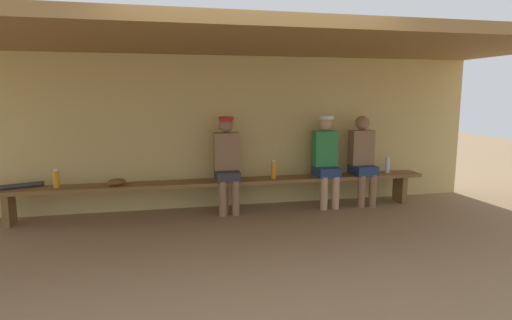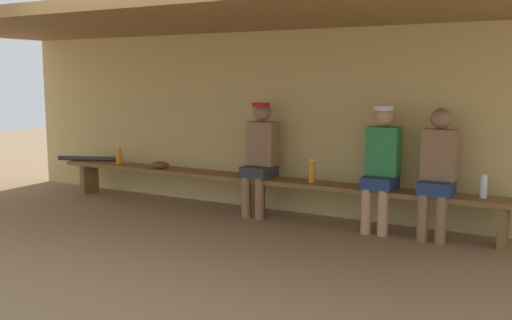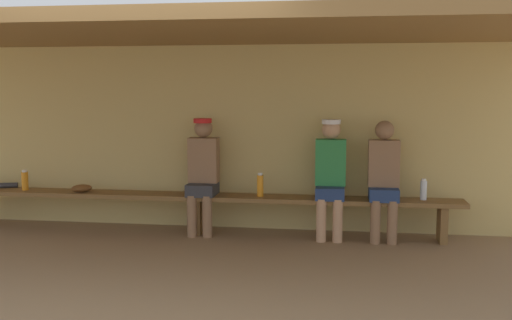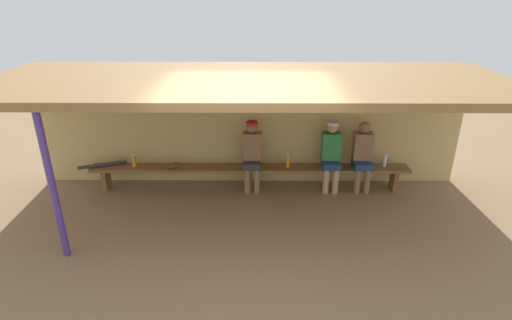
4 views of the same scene
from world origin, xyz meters
name	(u,v)px [view 1 (image 1 of 4)]	position (x,y,z in m)	size (l,w,h in m)	color
ground_plane	(245,251)	(0.00, 0.00, 0.00)	(24.00, 24.00, 0.00)	#8C6D4C
back_wall	(219,132)	(0.00, 2.00, 1.10)	(8.00, 0.20, 2.20)	tan
dugout_roof	(233,40)	(0.00, 0.70, 2.26)	(8.00, 2.80, 0.12)	olive
bench	(224,185)	(0.00, 1.55, 0.39)	(6.00, 0.36, 0.46)	brown
player_in_blue	(326,157)	(1.52, 1.55, 0.75)	(0.34, 0.42, 1.34)	navy
player_middle	(363,156)	(2.10, 1.55, 0.73)	(0.34, 0.42, 1.34)	navy
player_near_post	(227,160)	(0.04, 1.55, 0.75)	(0.34, 0.42, 1.34)	#333338
water_bottle_blue	(387,165)	(2.54, 1.59, 0.57)	(0.07, 0.07, 0.24)	silver
water_bottle_clear	(274,169)	(0.72, 1.54, 0.59)	(0.07, 0.07, 0.27)	orange
water_bottle_green	(56,179)	(-2.17, 1.54, 0.58)	(0.08, 0.08, 0.24)	orange
baseball_glove_dark_brown	(117,182)	(-1.43, 1.51, 0.51)	(0.24, 0.17, 0.09)	brown
baseball_bat	(5,187)	(-2.77, 1.55, 0.49)	(0.07, 0.07, 0.88)	#333338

